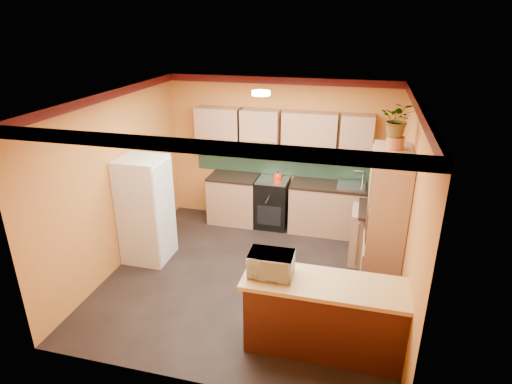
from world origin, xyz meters
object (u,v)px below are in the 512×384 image
Objects in this scene: breakfast_bar at (325,318)px; microwave at (271,264)px; stove at (273,203)px; base_cabinets_back at (306,207)px; fridge at (146,210)px; pantry at (385,225)px.

microwave reaches higher than breakfast_bar.
base_cabinets_back is at bearing 0.00° from stove.
microwave is (2.33, -1.41, 0.22)m from fridge.
microwave is (-0.64, 0.00, 0.63)m from breakfast_bar.
microwave is at bearing 180.00° from breakfast_bar.
base_cabinets_back is 1.74× the size of pantry.
base_cabinets_back is 0.63m from stove.
pantry is at bearing 46.39° from microwave.
microwave is (0.64, -3.05, 0.61)m from stove.
pantry reaches higher than fridge.
stove is 1.81× the size of microwave.
pantry reaches higher than microwave.
breakfast_bar is (2.97, -1.41, -0.41)m from fridge.
microwave is at bearing -78.19° from stove.
microwave is at bearing -31.25° from fridge.
pantry reaches higher than base_cabinets_back.
stove is at bearing 112.76° from breakfast_bar.
breakfast_bar is at bearing -25.43° from fridge.
stove reaches higher than base_cabinets_back.
microwave is (-1.27, -1.39, 0.02)m from pantry.
breakfast_bar is 0.90m from microwave.
base_cabinets_back is 2.03× the size of breakfast_bar.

